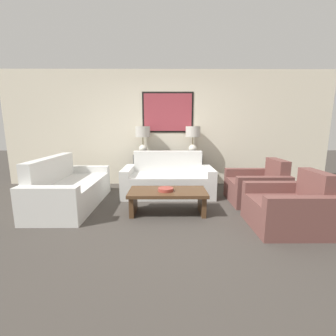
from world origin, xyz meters
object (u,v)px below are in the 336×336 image
couch_by_back_wall (168,180)px  armchair_near_camera (288,209)px  armchair_near_back_wall (257,188)px  coffee_table (168,196)px  console_table (168,170)px  table_lamp_left (143,136)px  table_lamp_right (193,136)px  decorative_bowl (166,189)px  couch_by_side (70,190)px

couch_by_back_wall → armchair_near_camera: size_ratio=1.94×
armchair_near_back_wall → couch_by_back_wall: bearing=163.2°
couch_by_back_wall → coffee_table: bearing=-90.7°
console_table → table_lamp_left: 0.98m
table_lamp_right → decorative_bowl: size_ratio=2.56×
console_table → armchair_near_camera: 2.76m
console_table → armchair_near_camera: (1.64, -2.22, -0.11)m
coffee_table → armchair_near_camera: 1.74m
table_lamp_left → armchair_near_camera: table_lamp_left is taller
console_table → armchair_near_back_wall: (1.64, -1.13, -0.11)m
couch_by_side → coffee_table: couch_by_side is taller
table_lamp_right → armchair_near_back_wall: (1.08, -1.13, -0.91)m
table_lamp_left → armchair_near_camera: size_ratio=0.67×
decorative_bowl → armchair_near_camera: (1.69, -0.51, -0.13)m
table_lamp_left → armchair_near_back_wall: table_lamp_left is taller
couch_by_side → decorative_bowl: size_ratio=7.42×
couch_by_side → armchair_near_back_wall: size_ratio=1.94×
decorative_bowl → table_lamp_right: bearing=70.3°
coffee_table → decorative_bowl: bearing=-137.0°
couch_by_back_wall → coffee_table: couch_by_back_wall is taller
table_lamp_left → coffee_table: 1.98m
decorative_bowl → table_lamp_left: bearing=107.1°
table_lamp_left → couch_by_side: bearing=-131.6°
console_table → coffee_table: console_table is taller
armchair_near_camera → coffee_table: bearing=161.9°
table_lamp_left → couch_by_back_wall: bearing=-48.4°
table_lamp_left → table_lamp_right: (1.13, 0.00, 0.00)m
armchair_near_camera → armchair_near_back_wall: bearing=90.0°
couch_by_side → couch_by_back_wall: bearing=21.3°
decorative_bowl → armchair_near_camera: size_ratio=0.26×
coffee_table → armchair_near_back_wall: (1.66, 0.54, -0.01)m
console_table → armchair_near_back_wall: 2.00m
table_lamp_right → armchair_near_back_wall: size_ratio=0.67×
console_table → table_lamp_left: bearing=-180.0°
couch_by_back_wall → couch_by_side: (-1.73, -0.68, 0.00)m
decorative_bowl → armchair_near_camera: 1.77m
table_lamp_left → console_table: bearing=0.0°
couch_by_back_wall → armchair_near_back_wall: size_ratio=1.94×
couch_by_back_wall → console_table: bearing=90.0°
console_table → coffee_table: (-0.01, -1.68, -0.10)m
console_table → table_lamp_right: (0.57, -0.00, 0.80)m
table_lamp_right → decorative_bowl: table_lamp_right is taller
console_table → coffee_table: size_ratio=1.25×
couch_by_side → decorative_bowl: (1.69, -0.39, 0.11)m
couch_by_back_wall → decorative_bowl: 1.07m
couch_by_back_wall → couch_by_side: bearing=-158.7°
decorative_bowl → armchair_near_back_wall: armchair_near_back_wall is taller
table_lamp_left → armchair_near_camera: bearing=-45.0°
armchair_near_back_wall → couch_by_side: bearing=-176.9°
console_table → couch_by_back_wall: bearing=-90.0°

